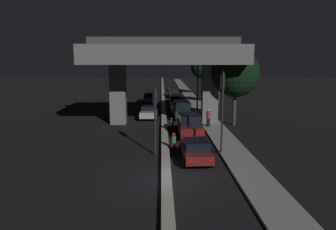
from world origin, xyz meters
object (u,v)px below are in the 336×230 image
(car_dark_green_third, at_px, (182,109))
(car_silver_fifth, at_px, (176,98))
(traffic_light_right_of_median, at_px, (222,99))
(street_lamp, at_px, (195,73))
(car_dark_red_sixth, at_px, (174,92))
(motorcycle_blue_filtering_far, at_px, (173,111))
(motorcycle_black_filtering_mid, at_px, (172,127))
(pedestrian_on_sidewalk, at_px, (208,118))
(car_grey_second_oncoming, at_px, (150,96))
(car_dark_red_second, at_px, (189,125))
(motorcycle_red_filtering_near, at_px, (174,144))
(traffic_light_left_of_median, at_px, (155,109))
(car_white_fourth, at_px, (176,102))
(car_silver_lead_oncoming, at_px, (149,112))
(car_dark_red_lead, at_px, (196,150))

(car_dark_green_third, relative_size, car_silver_fifth, 0.98)
(traffic_light_right_of_median, relative_size, street_lamp, 0.69)
(car_dark_red_sixth, relative_size, motorcycle_blue_filtering_far, 2.02)
(motorcycle_black_filtering_mid, distance_m, pedestrian_on_sidewalk, 4.21)
(traffic_light_right_of_median, distance_m, car_grey_second_oncoming, 27.58)
(traffic_light_right_of_median, bearing_deg, car_dark_red_second, 107.57)
(car_dark_green_third, relative_size, motorcycle_blue_filtering_far, 2.17)
(traffic_light_right_of_median, bearing_deg, motorcycle_red_filtering_near, 169.57)
(car_dark_red_second, distance_m, motorcycle_red_filtering_near, 5.05)
(traffic_light_left_of_median, xyz_separation_m, pedestrian_on_sidewalk, (4.81, 8.65, -2.19))
(traffic_light_left_of_median, relative_size, car_silver_fifth, 1.03)
(motorcycle_blue_filtering_far, distance_m, pedestrian_on_sidewalk, 7.11)
(car_silver_fifth, height_order, car_grey_second_oncoming, car_grey_second_oncoming)
(motorcycle_blue_filtering_far, bearing_deg, car_white_fourth, -6.93)
(car_dark_red_sixth, distance_m, pedestrian_on_sidewalk, 25.57)
(motorcycle_blue_filtering_far, bearing_deg, car_dark_green_third, -143.15)
(traffic_light_right_of_median, distance_m, pedestrian_on_sidewalk, 9.12)
(car_dark_red_second, bearing_deg, traffic_light_left_of_median, 151.01)
(street_lamp, height_order, car_dark_red_sixth, street_lamp)
(car_silver_lead_oncoming, bearing_deg, street_lamp, 133.49)
(street_lamp, distance_m, motorcycle_black_filtering_mid, 13.52)
(car_grey_second_oncoming, bearing_deg, motorcycle_red_filtering_near, 4.69)
(motorcycle_blue_filtering_far, bearing_deg, car_dark_red_lead, -178.26)
(car_dark_red_lead, height_order, car_silver_lead_oncoming, car_dark_red_lead)
(car_silver_lead_oncoming, bearing_deg, traffic_light_left_of_median, 4.85)
(motorcycle_black_filtering_mid, xyz_separation_m, pedestrian_on_sidewalk, (3.49, 2.32, 0.34))
(car_dark_green_third, bearing_deg, car_dark_red_lead, 176.91)
(car_white_fourth, distance_m, motorcycle_blue_filtering_far, 6.55)
(car_dark_red_second, distance_m, car_white_fourth, 16.15)
(car_dark_red_lead, xyz_separation_m, car_grey_second_oncoming, (-3.84, 28.40, 0.26))
(street_lamp, xyz_separation_m, car_silver_lead_oncoming, (-5.45, -5.03, -4.06))
(traffic_light_left_of_median, relative_size, car_dark_red_second, 0.96)
(traffic_light_left_of_median, xyz_separation_m, car_silver_lead_oncoming, (-0.97, 13.77, -2.42))
(traffic_light_left_of_median, bearing_deg, car_silver_lead_oncoming, 94.03)
(street_lamp, height_order, car_silver_fifth, street_lamp)
(car_silver_lead_oncoming, relative_size, motorcycle_black_filtering_mid, 2.12)
(car_grey_second_oncoming, bearing_deg, car_dark_red_lead, 6.85)
(car_silver_fifth, height_order, motorcycle_blue_filtering_far, motorcycle_blue_filtering_far)
(car_dark_red_sixth, bearing_deg, street_lamp, -174.20)
(motorcycle_red_filtering_near, xyz_separation_m, motorcycle_blue_filtering_far, (0.41, 14.45, 0.06))
(car_dark_red_lead, relative_size, car_silver_fifth, 0.92)
(street_lamp, distance_m, car_dark_red_lead, 20.87)
(pedestrian_on_sidewalk, bearing_deg, car_dark_red_second, -122.45)
(car_dark_red_lead, bearing_deg, traffic_light_right_of_median, -52.71)
(car_dark_red_lead, bearing_deg, pedestrian_on_sidewalk, -14.83)
(car_dark_red_sixth, relative_size, motorcycle_red_filtering_near, 2.19)
(motorcycle_blue_filtering_far, bearing_deg, motorcycle_red_filtering_near, 177.06)
(motorcycle_blue_filtering_far, bearing_deg, car_grey_second_oncoming, 12.79)
(car_white_fourth, relative_size, motorcycle_red_filtering_near, 2.26)
(car_silver_fifth, relative_size, car_grey_second_oncoming, 1.10)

